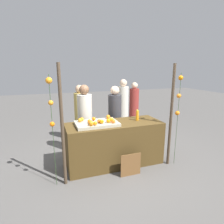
{
  "coord_description": "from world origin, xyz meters",
  "views": [
    {
      "loc": [
        -1.29,
        -3.5,
        2.02
      ],
      "look_at": [
        0.0,
        0.15,
        1.1
      ],
      "focal_mm": 30.34,
      "sensor_mm": 36.0,
      "label": 1
    }
  ],
  "objects_px": {
    "juice_bottle": "(137,115)",
    "chalkboard_sign": "(131,165)",
    "stall_counter": "(114,143)",
    "orange_0": "(80,120)",
    "vendor_right": "(115,120)",
    "orange_1": "(91,124)",
    "vendor_left": "(85,123)"
  },
  "relations": [
    {
      "from": "juice_bottle",
      "to": "chalkboard_sign",
      "type": "relative_size",
      "value": 0.51
    },
    {
      "from": "chalkboard_sign",
      "to": "vendor_left",
      "type": "xyz_separation_m",
      "value": [
        -0.6,
        1.22,
        0.55
      ]
    },
    {
      "from": "orange_1",
      "to": "vendor_left",
      "type": "relative_size",
      "value": 0.05
    },
    {
      "from": "orange_0",
      "to": "vendor_right",
      "type": "relative_size",
      "value": 0.05
    },
    {
      "from": "orange_1",
      "to": "vendor_left",
      "type": "bearing_deg",
      "value": 86.04
    },
    {
      "from": "chalkboard_sign",
      "to": "vendor_left",
      "type": "height_order",
      "value": "vendor_left"
    },
    {
      "from": "chalkboard_sign",
      "to": "vendor_left",
      "type": "relative_size",
      "value": 0.28
    },
    {
      "from": "stall_counter",
      "to": "vendor_left",
      "type": "distance_m",
      "value": 0.88
    },
    {
      "from": "orange_0",
      "to": "orange_1",
      "type": "relative_size",
      "value": 0.88
    },
    {
      "from": "stall_counter",
      "to": "juice_bottle",
      "type": "relative_size",
      "value": 8.5
    },
    {
      "from": "juice_bottle",
      "to": "stall_counter",
      "type": "bearing_deg",
      "value": -177.55
    },
    {
      "from": "orange_0",
      "to": "chalkboard_sign",
      "type": "xyz_separation_m",
      "value": [
        0.81,
        -0.66,
        -0.78
      ]
    },
    {
      "from": "stall_counter",
      "to": "orange_0",
      "type": "height_order",
      "value": "orange_0"
    },
    {
      "from": "orange_1",
      "to": "juice_bottle",
      "type": "relative_size",
      "value": 0.38
    },
    {
      "from": "orange_1",
      "to": "vendor_right",
      "type": "height_order",
      "value": "vendor_right"
    },
    {
      "from": "stall_counter",
      "to": "juice_bottle",
      "type": "xyz_separation_m",
      "value": [
        0.53,
        0.02,
        0.56
      ]
    },
    {
      "from": "vendor_right",
      "to": "orange_0",
      "type": "bearing_deg",
      "value": -147.89
    },
    {
      "from": "vendor_left",
      "to": "stall_counter",
      "type": "bearing_deg",
      "value": -54.6
    },
    {
      "from": "chalkboard_sign",
      "to": "vendor_right",
      "type": "height_order",
      "value": "vendor_right"
    },
    {
      "from": "chalkboard_sign",
      "to": "vendor_left",
      "type": "bearing_deg",
      "value": 116.19
    },
    {
      "from": "juice_bottle",
      "to": "vendor_right",
      "type": "distance_m",
      "value": 0.78
    },
    {
      "from": "chalkboard_sign",
      "to": "stall_counter",
      "type": "bearing_deg",
      "value": 102.77
    },
    {
      "from": "orange_1",
      "to": "stall_counter",
      "type": "bearing_deg",
      "value": 21.39
    },
    {
      "from": "orange_1",
      "to": "chalkboard_sign",
      "type": "distance_m",
      "value": 1.09
    },
    {
      "from": "stall_counter",
      "to": "orange_1",
      "type": "xyz_separation_m",
      "value": [
        -0.54,
        -0.21,
        0.55
      ]
    },
    {
      "from": "orange_1",
      "to": "vendor_right",
      "type": "distance_m",
      "value": 1.25
    },
    {
      "from": "chalkboard_sign",
      "to": "orange_1",
      "type": "bearing_deg",
      "value": 152.7
    },
    {
      "from": "orange_1",
      "to": "chalkboard_sign",
      "type": "xyz_separation_m",
      "value": [
        0.66,
        -0.34,
        -0.79
      ]
    },
    {
      "from": "vendor_left",
      "to": "orange_0",
      "type": "bearing_deg",
      "value": -110.54
    },
    {
      "from": "vendor_right",
      "to": "orange_1",
      "type": "bearing_deg",
      "value": -131.35
    },
    {
      "from": "orange_0",
      "to": "juice_bottle",
      "type": "height_order",
      "value": "juice_bottle"
    },
    {
      "from": "orange_0",
      "to": "vendor_left",
      "type": "xyz_separation_m",
      "value": [
        0.21,
        0.57,
        -0.23
      ]
    }
  ]
}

